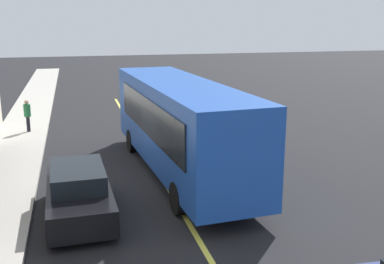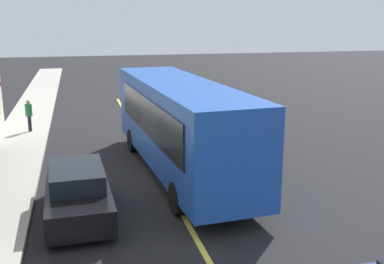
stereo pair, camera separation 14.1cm
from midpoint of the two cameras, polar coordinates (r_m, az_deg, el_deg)
ground at (r=16.80m, az=-3.39°, el=-5.99°), size 120.00×120.00×0.00m
lane_centre_stripe at (r=16.80m, az=-3.39°, el=-5.98°), size 36.00×0.16×0.01m
bus at (r=16.94m, az=-1.38°, el=1.20°), size 11.27×3.24×3.50m
car_black at (r=13.93m, az=-13.77°, el=-7.40°), size 4.35×1.96×1.52m
pedestrian_by_curb at (r=24.53m, az=-19.55°, el=2.31°), size 0.34×0.34×1.63m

